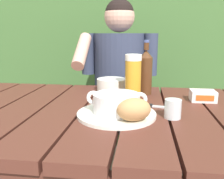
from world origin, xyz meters
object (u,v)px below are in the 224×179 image
(person_eating, at_px, (118,81))
(soup_bowl, at_px, (116,103))
(chair_near_diner, at_px, (121,108))
(serving_plate, at_px, (116,114))
(water_glass_small, at_px, (173,109))
(beer_glass, at_px, (133,76))
(butter_tub, at_px, (203,96))
(table_knife, at_px, (151,106))
(diner_bowl, at_px, (112,85))
(beer_bottle, at_px, (146,71))
(bread_roll, at_px, (134,110))

(person_eating, bearing_deg, soup_bowl, -84.49)
(chair_near_diner, xyz_separation_m, serving_plate, (0.07, -0.93, 0.27))
(soup_bowl, xyz_separation_m, water_glass_small, (0.19, 0.00, -0.01))
(person_eating, height_order, beer_glass, person_eating)
(butter_tub, height_order, table_knife, butter_tub)
(beer_glass, distance_m, table_knife, 0.18)
(person_eating, distance_m, water_glass_small, 0.77)
(diner_bowl, bearing_deg, table_knife, -53.69)
(person_eating, distance_m, beer_bottle, 0.45)
(water_glass_small, xyz_separation_m, table_knife, (-0.07, 0.12, -0.03))
(beer_bottle, distance_m, table_knife, 0.23)
(bread_roll, xyz_separation_m, table_knife, (0.06, 0.20, -0.04))
(diner_bowl, bearing_deg, serving_plate, -80.05)
(chair_near_diner, relative_size, serving_plate, 3.65)
(bread_roll, height_order, diner_bowl, bread_roll)
(person_eating, bearing_deg, bread_roll, -80.56)
(chair_near_diner, distance_m, serving_plate, 0.97)
(serving_plate, height_order, soup_bowl, soup_bowl)
(serving_plate, relative_size, bread_roll, 2.08)
(serving_plate, distance_m, beer_glass, 0.28)
(soup_bowl, xyz_separation_m, butter_tub, (0.34, 0.23, -0.02))
(beer_bottle, bearing_deg, person_eating, 113.33)
(table_knife, xyz_separation_m, diner_bowl, (-0.19, 0.26, 0.03))
(beer_bottle, distance_m, diner_bowl, 0.19)
(beer_glass, height_order, diner_bowl, beer_glass)
(chair_near_diner, height_order, serving_plate, chair_near_diner)
(person_eating, height_order, bread_roll, person_eating)
(serving_plate, height_order, bread_roll, bread_roll)
(serving_plate, distance_m, table_knife, 0.17)
(serving_plate, height_order, beer_glass, beer_glass)
(table_knife, bearing_deg, soup_bowl, -135.71)
(beer_glass, relative_size, butter_tub, 1.88)
(serving_plate, distance_m, beer_bottle, 0.36)
(chair_near_diner, xyz_separation_m, water_glass_small, (0.26, -0.93, 0.29))
(chair_near_diner, xyz_separation_m, person_eating, (-0.00, -0.20, 0.24))
(butter_tub, relative_size, table_knife, 0.60)
(butter_tub, xyz_separation_m, table_knife, (-0.22, -0.11, -0.02))
(beer_glass, height_order, butter_tub, beer_glass)
(serving_plate, xyz_separation_m, table_knife, (0.12, 0.12, -0.00))
(chair_near_diner, distance_m, bread_roll, 1.06)
(beer_bottle, height_order, diner_bowl, beer_bottle)
(chair_near_diner, height_order, bread_roll, chair_near_diner)
(beer_glass, bearing_deg, diner_bowl, 131.76)
(chair_near_diner, bearing_deg, water_glass_small, -74.42)
(serving_plate, xyz_separation_m, beer_bottle, (0.10, 0.33, 0.10))
(beer_bottle, distance_m, water_glass_small, 0.35)
(table_knife, bearing_deg, butter_tub, 27.39)
(person_eating, bearing_deg, serving_plate, -84.49)
(bread_roll, distance_m, beer_glass, 0.33)
(chair_near_diner, distance_m, soup_bowl, 0.98)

